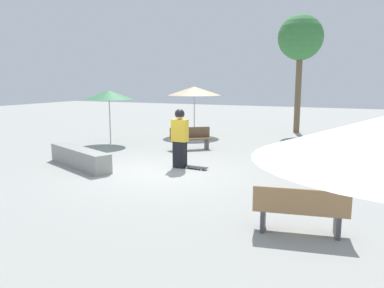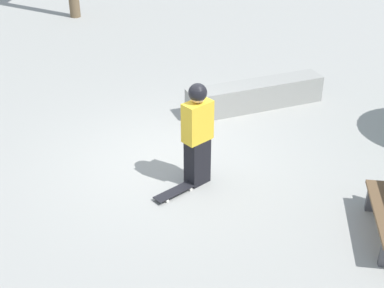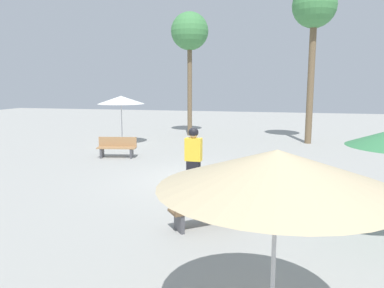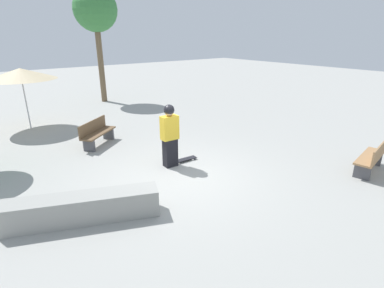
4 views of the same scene
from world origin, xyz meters
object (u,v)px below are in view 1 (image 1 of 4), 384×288
at_px(skateboard, 195,167).
at_px(bench_near, 300,211).
at_px(palm_tree_far_back, 300,39).
at_px(skater_main, 180,136).
at_px(bench_far, 191,138).
at_px(concrete_ledge, 80,158).
at_px(shade_umbrella_green, 109,95).
at_px(shade_umbrella_tan, 194,91).

bearing_deg(skateboard, bench_near, -42.31).
distance_m(bench_near, palm_tree_far_back, 14.17).
height_order(skater_main, bench_far, skater_main).
height_order(skateboard, bench_far, bench_far).
relative_size(concrete_ledge, bench_near, 1.81).
bearing_deg(concrete_ledge, bench_near, -109.80).
bearing_deg(concrete_ledge, shade_umbrella_green, 24.05).
xyz_separation_m(concrete_ledge, bench_near, (-2.53, -7.04, 0.14)).
relative_size(skater_main, skateboard, 2.22).
height_order(bench_near, shade_umbrella_green, shade_umbrella_green).
bearing_deg(shade_umbrella_green, skateboard, -118.31).
bearing_deg(palm_tree_far_back, shade_umbrella_green, 135.83).
height_order(shade_umbrella_green, palm_tree_far_back, palm_tree_far_back).
bearing_deg(skateboard, concrete_ledge, -157.52).
height_order(concrete_ledge, shade_umbrella_green, shade_umbrella_green).
bearing_deg(skater_main, shade_umbrella_green, 151.35).
distance_m(skateboard, palm_tree_far_back, 10.78).
bearing_deg(shade_umbrella_tan, bench_near, -147.29).
bearing_deg(concrete_ledge, skater_main, -68.06).
distance_m(skateboard, bench_far, 3.34).
distance_m(bench_far, palm_tree_far_back, 8.44).
xyz_separation_m(concrete_ledge, bench_far, (4.14, -1.91, 0.14)).
bearing_deg(bench_near, skateboard, 124.10).
height_order(concrete_ledge, bench_far, bench_far).
xyz_separation_m(shade_umbrella_tan, shade_umbrella_green, (-3.72, 2.25, -0.10)).
xyz_separation_m(bench_near, palm_tree_far_back, (13.34, 2.17, 4.25)).
relative_size(skateboard, shade_umbrella_tan, 0.31).
bearing_deg(skateboard, shade_umbrella_tan, 117.60).
height_order(skater_main, shade_umbrella_tan, shade_umbrella_tan).
bearing_deg(skater_main, skateboard, 3.72).
xyz_separation_m(concrete_ledge, shade_umbrella_tan, (7.69, -0.47, 1.87)).
bearing_deg(skateboard, shade_umbrella_green, 155.04).
distance_m(skater_main, bench_near, 5.58).
bearing_deg(skater_main, palm_tree_far_back, 80.75).
distance_m(bench_near, bench_far, 8.42).
bearing_deg(concrete_ledge, bench_far, -24.70).
distance_m(concrete_ledge, shade_umbrella_tan, 7.93).
bearing_deg(bench_far, palm_tree_far_back, -152.14).
relative_size(bench_far, shade_umbrella_green, 0.68).
xyz_separation_m(concrete_ledge, shade_umbrella_green, (3.97, 1.77, 1.77)).
relative_size(bench_far, palm_tree_far_back, 0.26).
relative_size(bench_far, shade_umbrella_tan, 0.59).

